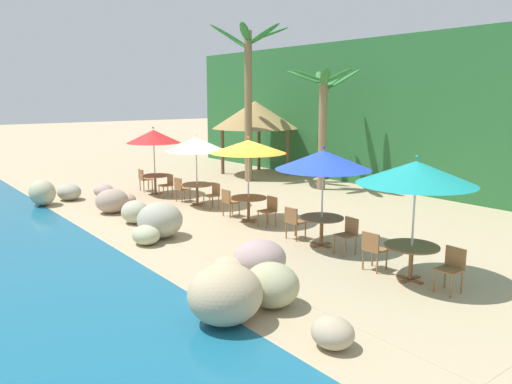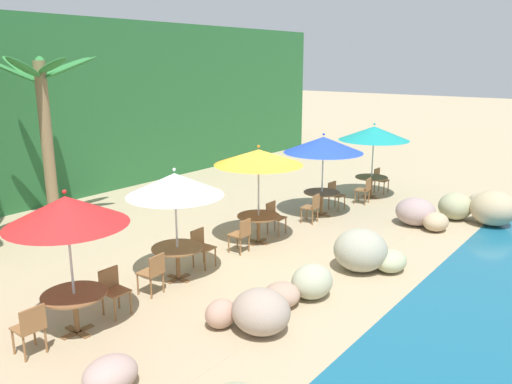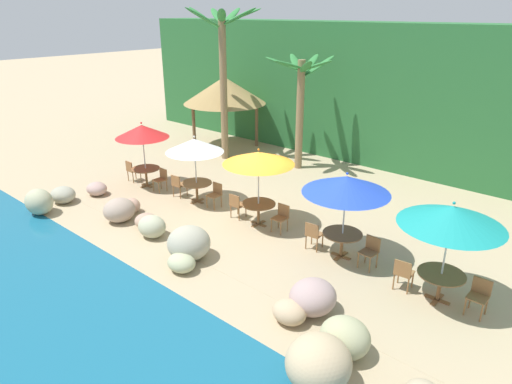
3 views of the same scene
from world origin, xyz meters
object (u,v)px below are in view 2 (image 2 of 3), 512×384
object	(u,v)px
umbrella_orange	(259,157)
dining_table_orange	(258,220)
chair_white_inland	(153,271)
chair_red_seaward	(113,288)
dining_table_white	(177,253)
chair_white_seaward	(201,245)
palm_tree_second	(44,108)
umbrella_red	(66,211)
chair_red_inland	(30,327)
dining_table_red	(75,300)
dining_table_teal	(371,180)
chair_orange_inland	(242,233)
chair_teal_inland	(365,189)
chair_blue_inland	(313,206)
umbrella_teal	(374,133)
umbrella_blue	(323,145)
chair_orange_seaward	(274,215)
chair_teal_seaward	(379,179)
dining_table_blue	(322,196)
umbrella_white	(175,184)
chair_blue_seaward	(335,193)

from	to	relation	value
umbrella_orange	dining_table_orange	bearing A→B (deg)	0.00
chair_white_inland	chair_red_seaward	bearing A→B (deg)	179.73
dining_table_white	chair_white_seaward	bearing A→B (deg)	7.62
palm_tree_second	chair_white_inland	bearing A→B (deg)	-103.28
umbrella_red	chair_red_inland	xyz separation A→B (m)	(-0.85, -0.07, -1.70)
dining_table_red	palm_tree_second	xyz separation A→B (m)	(3.17, 5.76, 2.73)
dining_table_teal	chair_orange_inland	bearing A→B (deg)	178.33
dining_table_white	palm_tree_second	world-z (taller)	palm_tree_second
umbrella_orange	chair_teal_inland	world-z (taller)	umbrella_orange
chair_blue_inland	umbrella_teal	size ratio (longest dim) A/B	0.34
chair_red_inland	palm_tree_second	bearing A→B (deg)	55.39
umbrella_blue	chair_blue_inland	xyz separation A→B (m)	(-0.83, -0.19, -1.66)
chair_white_seaward	chair_orange_seaward	size ratio (longest dim) A/B	1.00
umbrella_blue	umbrella_teal	size ratio (longest dim) A/B	0.98
umbrella_red	chair_teal_seaward	size ratio (longest dim) A/B	2.95
chair_white_inland	dining_table_blue	world-z (taller)	chair_white_inland
chair_red_inland	dining_table_teal	xyz separation A→B (m)	(12.37, 0.02, 0.10)
chair_red_seaward	chair_orange_inland	xyz separation A→B (m)	(3.88, 0.06, 0.00)
umbrella_white	chair_orange_inland	distance (m)	2.61
umbrella_white	chair_orange_seaward	size ratio (longest dim) A/B	2.83
dining_table_blue	palm_tree_second	bearing A→B (deg)	134.87
umbrella_blue	dining_table_teal	size ratio (longest dim) A/B	2.30
chair_red_inland	dining_table_teal	size ratio (longest dim) A/B	0.79
umbrella_red	chair_blue_seaward	xyz separation A→B (m)	(9.54, 0.26, -1.70)
dining_table_white	umbrella_orange	xyz separation A→B (m)	(2.90, 0.03, 1.64)
chair_orange_seaward	palm_tree_second	distance (m)	6.89
chair_orange_inland	chair_blue_seaward	bearing A→B (deg)	1.37
chair_white_seaward	umbrella_teal	bearing A→B (deg)	-2.95
chair_teal_inland	umbrella_teal	bearing A→B (deg)	11.81
dining_table_red	umbrella_orange	bearing A→B (deg)	2.83
umbrella_orange	chair_blue_inland	size ratio (longest dim) A/B	2.95
umbrella_teal	dining_table_blue	bearing A→B (deg)	174.29
umbrella_orange	palm_tree_second	xyz separation A→B (m)	(-2.40, 5.49, 1.09)
dining_table_blue	chair_blue_inland	world-z (taller)	chair_blue_inland
umbrella_red	dining_table_orange	world-z (taller)	umbrella_red
chair_white_inland	dining_table_blue	bearing A→B (deg)	1.29
dining_table_blue	umbrella_teal	size ratio (longest dim) A/B	0.43
dining_table_orange	chair_teal_seaward	bearing A→B (deg)	-2.07
umbrella_teal	umbrella_orange	bearing A→B (deg)	176.85
umbrella_orange	chair_orange_seaward	bearing A→B (deg)	7.66
dining_table_white	chair_teal_seaward	distance (m)	9.71
umbrella_red	umbrella_teal	world-z (taller)	umbrella_teal
umbrella_red	umbrella_blue	size ratio (longest dim) A/B	1.02
umbrella_white	palm_tree_second	bearing A→B (deg)	84.77
chair_orange_inland	chair_blue_seaward	xyz separation A→B (m)	(4.81, 0.12, 0.00)
palm_tree_second	chair_orange_inland	bearing A→B (deg)	-74.56
dining_table_red	chair_red_inland	size ratio (longest dim) A/B	1.26
umbrella_orange	chair_orange_seaward	size ratio (longest dim) A/B	2.95
dining_table_blue	umbrella_teal	bearing A→B (deg)	-5.71
umbrella_red	chair_red_seaward	size ratio (longest dim) A/B	2.95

